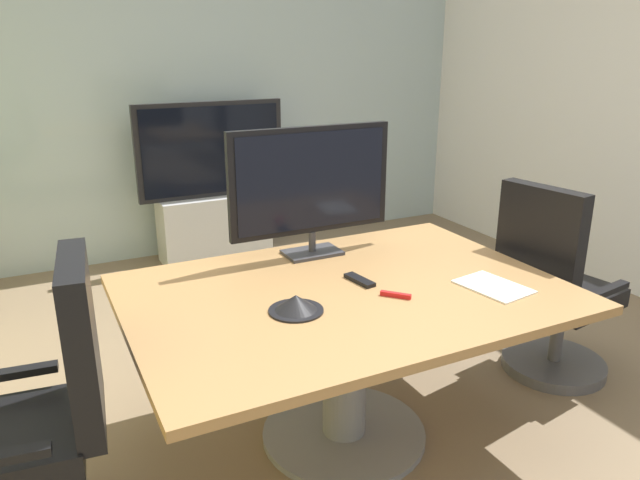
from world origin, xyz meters
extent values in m
plane|color=#7A664C|center=(0.00, 0.00, 0.00)|extent=(6.62, 6.62, 0.00)
cube|color=#9EB2B7|center=(0.00, 2.81, 1.32)|extent=(5.35, 0.10, 2.63)
cube|color=olive|center=(-0.06, -0.16, 0.72)|extent=(1.85, 1.30, 0.04)
cylinder|color=slate|center=(-0.06, -0.16, 0.35)|extent=(0.20, 0.20, 0.70)
cylinder|color=slate|center=(-0.06, -0.16, 0.01)|extent=(0.76, 0.76, 0.03)
cube|color=black|center=(-1.41, -0.23, 0.46)|extent=(0.53, 0.53, 0.10)
cube|color=black|center=(-1.14, -0.25, 0.79)|extent=(0.14, 0.46, 0.60)
cube|color=black|center=(-1.36, 0.03, 0.58)|extent=(0.28, 0.08, 0.03)
cube|color=black|center=(-1.41, -0.49, 0.58)|extent=(0.28, 0.08, 0.03)
cylinder|color=#4C4C51|center=(1.29, -0.16, 0.03)|extent=(0.56, 0.56, 0.06)
cylinder|color=#4C4C51|center=(1.29, -0.16, 0.24)|extent=(0.07, 0.07, 0.36)
cube|color=black|center=(1.29, -0.16, 0.46)|extent=(0.55, 0.55, 0.10)
cube|color=black|center=(1.02, -0.20, 0.79)|extent=(0.16, 0.46, 0.60)
cube|color=black|center=(1.31, -0.42, 0.58)|extent=(0.28, 0.09, 0.03)
cube|color=black|center=(1.23, 0.09, 0.58)|extent=(0.28, 0.09, 0.03)
cube|color=#333338|center=(0.01, 0.31, 0.75)|extent=(0.28, 0.18, 0.02)
cylinder|color=#333338|center=(0.01, 0.31, 0.81)|extent=(0.04, 0.04, 0.10)
cube|color=black|center=(0.01, 0.32, 1.12)|extent=(0.84, 0.04, 0.52)
cube|color=black|center=(0.01, 0.30, 1.12)|extent=(0.77, 0.01, 0.47)
cube|color=#B7BABC|center=(0.14, 2.46, 0.28)|extent=(0.90, 0.36, 0.55)
cube|color=black|center=(0.14, 2.44, 0.93)|extent=(1.20, 0.06, 0.76)
cube|color=black|center=(0.14, 2.40, 0.93)|extent=(1.12, 0.01, 0.69)
cone|color=black|center=(-0.34, -0.27, 0.78)|extent=(0.19, 0.19, 0.07)
cylinder|color=black|center=(-0.34, -0.27, 0.75)|extent=(0.22, 0.22, 0.01)
cube|color=black|center=(0.03, -0.11, 0.75)|extent=(0.07, 0.18, 0.02)
cube|color=red|center=(0.09, -0.33, 0.75)|extent=(0.10, 0.11, 0.02)
cube|color=white|center=(0.52, -0.43, 0.75)|extent=(0.25, 0.33, 0.01)
camera|label=1|loc=(-1.23, -2.25, 1.76)|focal=33.76mm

